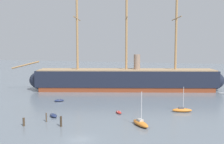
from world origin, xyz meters
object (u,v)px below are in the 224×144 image
dinghy_near_centre (119,112)px  mooring_piling_left_pair (46,117)px  tall_ship (126,79)px  dinghy_far_right (221,93)px  sailboat_foreground_right (141,123)px  sailboat_mid_right (182,110)px  dinghy_foreground_left (53,115)px  dinghy_mid_left (59,101)px  mooring_piling_nearest (61,121)px  mooring_piling_right_pair (24,122)px

dinghy_near_centre → mooring_piling_left_pair: 16.49m
tall_ship → dinghy_near_centre: size_ratio=28.79×
dinghy_far_right → mooring_piling_left_pair: bearing=-131.3°
sailboat_foreground_right → dinghy_near_centre: (-6.45, 8.22, -0.29)m
sailboat_mid_right → dinghy_far_right: 30.01m
dinghy_foreground_left → dinghy_mid_left: 16.21m
dinghy_near_centre → dinghy_far_right: size_ratio=1.11×
dinghy_near_centre → dinghy_far_right: dinghy_near_centre is taller
mooring_piling_nearest → mooring_piling_right_pair: 7.32m
tall_ship → dinghy_mid_left: bearing=-120.3°
dinghy_far_right → dinghy_foreground_left: bearing=-134.2°
dinghy_foreground_left → mooring_piling_left_pair: 3.86m
tall_ship → dinghy_far_right: tall_ship is taller
mooring_piling_left_pair → dinghy_foreground_left: bearing=96.2°
tall_ship → mooring_piling_right_pair: (-10.07, -46.17, -3.05)m
dinghy_mid_left → mooring_piling_nearest: mooring_piling_nearest is taller
tall_ship → mooring_piling_left_pair: (-7.29, -42.40, -2.92)m
tall_ship → dinghy_mid_left: (-13.80, -23.59, -3.54)m
tall_ship → dinghy_foreground_left: size_ratio=24.38×
tall_ship → dinghy_mid_left: tall_ship is taller
sailboat_foreground_right → mooring_piling_left_pair: sailboat_foreground_right is taller
sailboat_foreground_right → sailboat_mid_right: bearing=60.8°
sailboat_foreground_right → mooring_piling_right_pair: 22.71m
sailboat_mid_right → mooring_piling_right_pair: bearing=-146.3°
dinghy_near_centre → mooring_piling_nearest: bearing=-122.9°
dinghy_mid_left → sailboat_mid_right: (33.15, -2.92, 0.19)m
mooring_piling_nearest → mooring_piling_right_pair: (-7.15, -1.56, -0.21)m
mooring_piling_nearest → tall_ship: bearing=86.2°
dinghy_foreground_left → mooring_piling_right_pair: size_ratio=1.83×
dinghy_foreground_left → sailboat_mid_right: 29.63m
dinghy_far_right → mooring_piling_right_pair: (-41.08, -47.31, 0.56)m
dinghy_foreground_left → mooring_piling_left_pair: mooring_piling_left_pair is taller
dinghy_foreground_left → mooring_piling_left_pair: (0.41, -3.79, 0.59)m
sailboat_mid_right → dinghy_mid_left: bearing=175.0°
dinghy_far_right → mooring_piling_nearest: bearing=-126.6°
dinghy_mid_left → dinghy_foreground_left: bearing=-67.9°
dinghy_foreground_left → mooring_piling_left_pair: size_ratio=1.58×
dinghy_foreground_left → sailboat_foreground_right: (19.49, -1.44, 0.23)m
sailboat_foreground_right → mooring_piling_left_pair: 19.23m
tall_ship → dinghy_far_right: (31.01, 1.14, -3.61)m
dinghy_mid_left → mooring_piling_nearest: size_ratio=1.40×
sailboat_mid_right → dinghy_foreground_left: bearing=-155.9°
tall_ship → dinghy_far_right: size_ratio=32.04×
sailboat_foreground_right → mooring_piling_left_pair: size_ratio=3.63×
dinghy_foreground_left → sailboat_mid_right: (27.05, 12.09, 0.16)m
dinghy_near_centre → mooring_piling_left_pair: bearing=-140.1°
sailboat_mid_right → tall_ship: bearing=126.1°
dinghy_mid_left → mooring_piling_nearest: 23.68m
dinghy_foreground_left → dinghy_near_centre: size_ratio=1.18×
dinghy_mid_left → mooring_piling_nearest: (10.87, -21.02, 0.70)m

